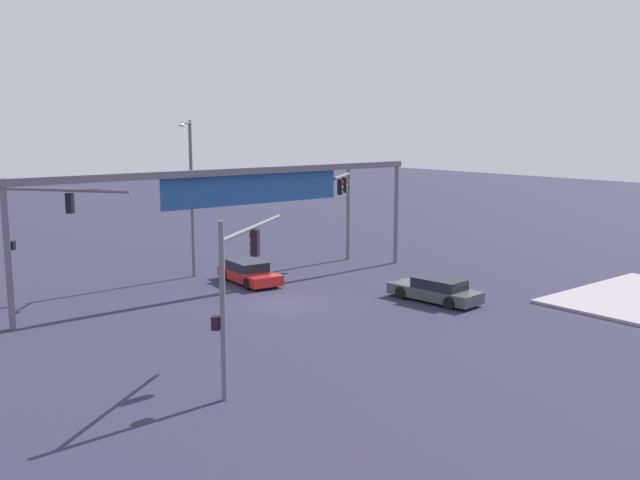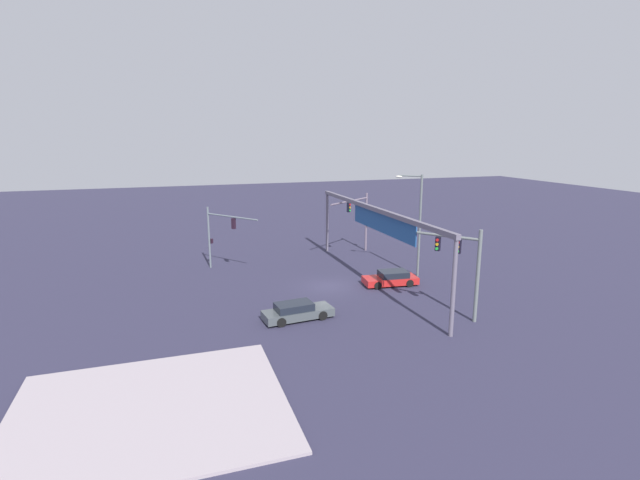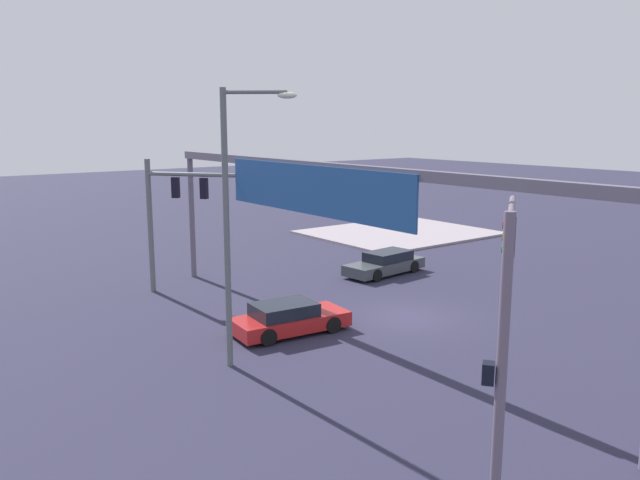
{
  "view_description": "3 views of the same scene",
  "coord_description": "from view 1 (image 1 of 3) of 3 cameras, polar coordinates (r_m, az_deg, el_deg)",
  "views": [
    {
      "loc": [
        -20.22,
        -27.47,
        8.73
      ],
      "look_at": [
        1.33,
        -1.21,
        3.2
      ],
      "focal_mm": 39.63,
      "sensor_mm": 36.0,
      "label": 1
    },
    {
      "loc": [
        35.22,
        -12.51,
        12.24
      ],
      "look_at": [
        -0.21,
        -0.78,
        3.96
      ],
      "focal_mm": 26.44,
      "sensor_mm": 36.0,
      "label": 2
    },
    {
      "loc": [
        -17.95,
        18.0,
        7.94
      ],
      "look_at": [
        2.06,
        2.89,
        3.28
      ],
      "focal_mm": 35.47,
      "sensor_mm": 36.0,
      "label": 3
    }
  ],
  "objects": [
    {
      "name": "streetlamp_curved_arm",
      "position": [
        40.96,
        -10.4,
        4.09
      ],
      "size": [
        1.73,
        1.92,
        9.01
      ],
      "rotation": [
        0.0,
        0.0,
        -2.29
      ],
      "color": "slate",
      "rests_on": "ground"
    },
    {
      "name": "ground_plane",
      "position": [
        35.21,
        -2.94,
        -5.12
      ],
      "size": [
        173.7,
        173.7,
        0.0
      ],
      "primitive_type": "plane",
      "color": "#2A283F"
    },
    {
      "name": "traffic_signal_opposite_side",
      "position": [
        23.7,
        -6.65,
        -2.74
      ],
      "size": [
        5.25,
        3.85,
        5.82
      ],
      "rotation": [
        0.0,
        0.0,
        0.65
      ],
      "color": "slate",
      "rests_on": "ground"
    },
    {
      "name": "traffic_signal_cross_street",
      "position": [
        36.03,
        -22.13,
        1.35
      ],
      "size": [
        4.07,
        5.81,
        6.27
      ],
      "rotation": [
        0.0,
        0.0,
        -0.95
      ],
      "color": "slate",
      "rests_on": "ground"
    },
    {
      "name": "overhead_sign_gantry",
      "position": [
        37.65,
        -6.16,
        4.29
      ],
      "size": [
        23.92,
        0.43,
        6.51
      ],
      "color": "slate",
      "rests_on": "ground"
    },
    {
      "name": "sedan_car_waiting_far",
      "position": [
        39.78,
        -5.76,
        -2.63
      ],
      "size": [
        2.29,
        4.63,
        1.21
      ],
      "rotation": [
        0.0,
        0.0,
        -1.67
      ],
      "color": "red",
      "rests_on": "ground"
    },
    {
      "name": "sedan_car_approaching",
      "position": [
        35.86,
        9.33,
        -4.02
      ],
      "size": [
        2.16,
        4.92,
        1.21
      ],
      "rotation": [
        0.0,
        0.0,
        1.67
      ],
      "color": "#41474A",
      "rests_on": "ground"
    },
    {
      "name": "traffic_signal_near_corner",
      "position": [
        45.07,
        2.08,
        3.37
      ],
      "size": [
        3.64,
        2.87,
        6.3
      ],
      "rotation": [
        0.0,
        0.0,
        -2.48
      ],
      "color": "slate",
      "rests_on": "ground"
    }
  ]
}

